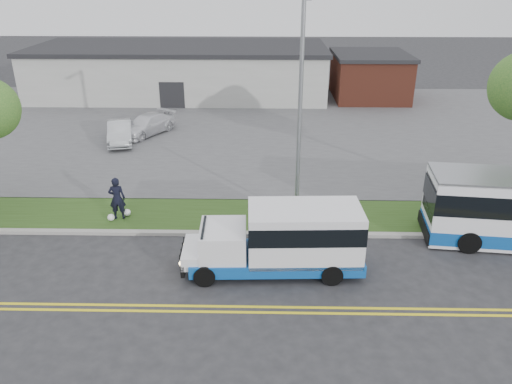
{
  "coord_description": "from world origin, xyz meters",
  "views": [
    {
      "loc": [
        1.59,
        -17.6,
        10.41
      ],
      "look_at": [
        1.18,
        2.07,
        1.6
      ],
      "focal_mm": 35.0,
      "sensor_mm": 36.0,
      "label": 1
    }
  ],
  "objects_px": {
    "shuttle_bus": "(286,238)",
    "pedestrian": "(117,198)",
    "parked_car_a": "(120,132)",
    "parked_car_b": "(147,125)",
    "streetlight_near": "(300,106)"
  },
  "relations": [
    {
      "from": "parked_car_b",
      "to": "streetlight_near",
      "type": "bearing_deg",
      "value": -21.78
    },
    {
      "from": "parked_car_a",
      "to": "parked_car_b",
      "type": "relative_size",
      "value": 0.93
    },
    {
      "from": "shuttle_bus",
      "to": "pedestrian",
      "type": "height_order",
      "value": "shuttle_bus"
    },
    {
      "from": "streetlight_near",
      "to": "parked_car_a",
      "type": "height_order",
      "value": "streetlight_near"
    },
    {
      "from": "pedestrian",
      "to": "parked_car_b",
      "type": "xyz_separation_m",
      "value": [
        -1.5,
        12.59,
        -0.33
      ]
    },
    {
      "from": "pedestrian",
      "to": "parked_car_a",
      "type": "xyz_separation_m",
      "value": [
        -2.82,
        10.75,
        -0.3
      ]
    },
    {
      "from": "streetlight_near",
      "to": "parked_car_a",
      "type": "bearing_deg",
      "value": 136.14
    },
    {
      "from": "pedestrian",
      "to": "streetlight_near",
      "type": "bearing_deg",
      "value": 176.1
    },
    {
      "from": "streetlight_near",
      "to": "shuttle_bus",
      "type": "bearing_deg",
      "value": -98.44
    },
    {
      "from": "shuttle_bus",
      "to": "parked_car_b",
      "type": "distance_m",
      "value": 18.74
    },
    {
      "from": "pedestrian",
      "to": "parked_car_a",
      "type": "bearing_deg",
      "value": -81.58
    },
    {
      "from": "shuttle_bus",
      "to": "parked_car_b",
      "type": "xyz_separation_m",
      "value": [
        -8.89,
        16.49,
        -0.61
      ]
    },
    {
      "from": "parked_car_a",
      "to": "pedestrian",
      "type": "bearing_deg",
      "value": -89.17
    },
    {
      "from": "shuttle_bus",
      "to": "pedestrian",
      "type": "xyz_separation_m",
      "value": [
        -7.39,
        3.91,
        -0.28
      ]
    },
    {
      "from": "pedestrian",
      "to": "parked_car_b",
      "type": "distance_m",
      "value": 12.68
    }
  ]
}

